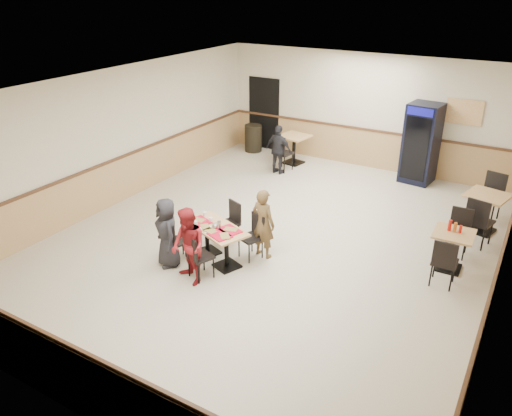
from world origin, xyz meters
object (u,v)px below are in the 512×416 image
Objects in this scene: diner_woman_left at (167,233)px; side_table_near at (452,245)px; main_table at (216,238)px; trash_bin at (253,138)px; diner_woman_right at (188,247)px; pepsi_cooler at (421,143)px; diner_man_opposite at (263,223)px; back_table at (294,145)px; lone_diner at (279,150)px; side_table_far at (485,207)px.

diner_woman_left is 1.79× the size of side_table_near.
trash_bin is (-2.65, 5.75, -0.05)m from main_table.
pepsi_cooler is at bearing 97.55° from diner_woman_right.
diner_woman_right reaches higher than trash_bin.
diner_woman_left is 6.96m from pepsi_cooler.
diner_man_opposite is (0.63, 1.39, -0.01)m from diner_woman_right.
trash_bin is (-6.38, 3.91, -0.08)m from side_table_near.
side_table_near is 6.03m from back_table.
side_table_far is (5.14, -0.81, -0.11)m from lone_diner.
main_table is at bearing -104.02° from pepsi_cooler.
trash_bin is (-3.30, 5.18, -0.27)m from diner_man_opposite.
lone_diner is 1.80× the size of side_table_near.
diner_man_opposite is at bearing -137.07° from side_table_far.
pepsi_cooler is (2.15, 5.79, 0.54)m from main_table.
side_table_far is 5.42m from back_table.
diner_woman_left is at bearing 48.92° from diner_man_opposite.
lone_diner is at bearing -152.13° from pepsi_cooler.
side_table_far is at bearing 176.03° from lone_diner.
trash_bin is at bearing 142.45° from diner_woman_left.
diner_man_opposite is 3.33m from side_table_near.
main_table is at bearing 116.74° from diner_woman_right.
lone_diner is 1.50× the size of back_table.
main_table is 1.04× the size of diner_woman_right.
side_table_far is (3.35, 3.12, -0.12)m from diner_man_opposite.
pepsi_cooler is at bearing 6.81° from back_table.
lone_diner is at bearing 170.99° from side_table_far.
pepsi_cooler reaches higher than side_table_near.
pepsi_cooler reaches higher than trash_bin.
lone_diner is at bearing -90.00° from back_table.
diner_man_opposite is 1.03× the size of lone_diner.
main_table is 0.88m from diner_woman_left.
lone_diner is at bearing 125.23° from main_table.
side_table_near is 0.79× the size of side_table_far.
diner_woman_left is 1.73m from diner_man_opposite.
back_table reaches higher than trash_bin.
diner_woman_right is 1.48× the size of side_table_far.
side_table_near is at bearing 61.09° from diner_woman_right.
side_table_far is at bearing -42.45° from pepsi_cooler.
pepsi_cooler is (1.50, 5.23, 0.33)m from diner_man_opposite.
diner_woman_left is 6.30m from side_table_far.
diner_man_opposite is 1.45× the size of side_table_far.
main_table is 1.95× the size of side_table_near.
diner_woman_left is 0.65× the size of pepsi_cooler.
diner_woman_right is at bearing 107.29° from lone_diner.
side_table_far is 1.06× the size of back_table.
diner_man_opposite is at bearing -99.67° from pepsi_cooler.
pepsi_cooler is (-1.85, 2.11, 0.45)m from side_table_far.
diner_woman_right reaches higher than main_table.
main_table is at bearing 109.22° from lone_diner.
main_table is 1.76× the size of trash_bin.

